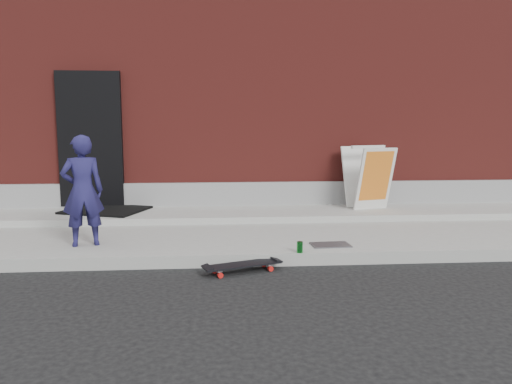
{
  "coord_description": "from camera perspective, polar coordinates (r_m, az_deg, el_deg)",
  "views": [
    {
      "loc": [
        -0.48,
        -5.63,
        1.66
      ],
      "look_at": [
        0.02,
        0.8,
        0.78
      ],
      "focal_mm": 35.0,
      "sensor_mm": 36.0,
      "label": 1
    }
  ],
  "objects": [
    {
      "name": "ground",
      "position": [
        5.89,
        0.4,
        -8.57
      ],
      "size": [
        80.0,
        80.0,
        0.0
      ],
      "primitive_type": "plane",
      "color": "black",
      "rests_on": "ground"
    },
    {
      "name": "sidewalk",
      "position": [
        7.32,
        -0.58,
        -4.7
      ],
      "size": [
        20.0,
        3.0,
        0.15
      ],
      "primitive_type": "cube",
      "color": "gray",
      "rests_on": "ground"
    },
    {
      "name": "apron",
      "position": [
        8.18,
        -1.01,
        -2.48
      ],
      "size": [
        20.0,
        1.2,
        0.1
      ],
      "primitive_type": "cube",
      "color": "gray",
      "rests_on": "sidewalk"
    },
    {
      "name": "building",
      "position": [
        12.66,
        -2.3,
        11.6
      ],
      "size": [
        20.0,
        8.1,
        5.0
      ],
      "color": "maroon",
      "rests_on": "ground"
    },
    {
      "name": "child",
      "position": [
        6.51,
        -19.21,
        0.13
      ],
      "size": [
        0.58,
        0.46,
        1.38
      ],
      "primitive_type": "imported",
      "rotation": [
        0.0,
        0.0,
        3.44
      ],
      "color": "#1C1A49",
      "rests_on": "sidewalk"
    },
    {
      "name": "skateboard",
      "position": [
        5.67,
        -1.54,
        -8.36
      ],
      "size": [
        0.9,
        0.51,
        0.1
      ],
      "color": "red",
      "rests_on": "ground"
    },
    {
      "name": "pizza_sign",
      "position": [
        8.55,
        12.71,
        1.69
      ],
      "size": [
        0.81,
        0.89,
        1.05
      ],
      "color": "silver",
      "rests_on": "apron"
    },
    {
      "name": "soda_can",
      "position": [
        5.94,
        5.03,
        -6.3
      ],
      "size": [
        0.08,
        0.08,
        0.13
      ],
      "primitive_type": "cylinder",
      "rotation": [
        0.0,
        0.0,
        -0.14
      ],
      "color": "#167224",
      "rests_on": "sidewalk"
    },
    {
      "name": "doormat",
      "position": [
        8.48,
        -16.78,
        -1.98
      ],
      "size": [
        1.45,
        1.32,
        0.03
      ],
      "primitive_type": "cube",
      "rotation": [
        0.0,
        0.0,
        -0.35
      ],
      "color": "black",
      "rests_on": "apron"
    },
    {
      "name": "utility_plate",
      "position": [
        6.34,
        8.51,
        -5.99
      ],
      "size": [
        0.49,
        0.33,
        0.01
      ],
      "primitive_type": "cube",
      "rotation": [
        0.0,
        0.0,
        0.06
      ],
      "color": "#535358",
      "rests_on": "sidewalk"
    }
  ]
}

